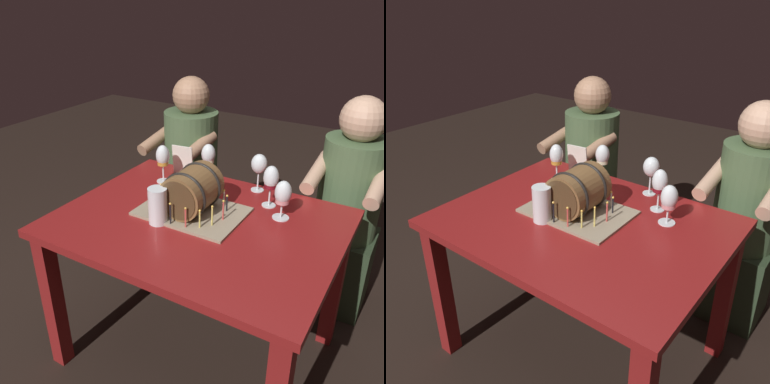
% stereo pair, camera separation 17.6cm
% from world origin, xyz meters
% --- Properties ---
extents(ground_plane, '(8.00, 8.00, 0.00)m').
position_xyz_m(ground_plane, '(0.00, 0.00, 0.00)').
color(ground_plane, black).
extents(dining_table, '(1.17, 0.90, 0.74)m').
position_xyz_m(dining_table, '(0.00, 0.00, 0.63)').
color(dining_table, maroon).
rests_on(dining_table, ground).
extents(barrel_cake, '(0.44, 0.32, 0.21)m').
position_xyz_m(barrel_cake, '(-0.06, 0.04, 0.84)').
color(barrel_cake, gray).
rests_on(barrel_cake, dining_table).
extents(wine_glass_rose, '(0.07, 0.07, 0.17)m').
position_xyz_m(wine_glass_rose, '(0.29, 0.19, 0.86)').
color(wine_glass_rose, white).
rests_on(wine_glass_rose, dining_table).
extents(wine_glass_amber, '(0.07, 0.07, 0.19)m').
position_xyz_m(wine_glass_amber, '(-0.35, 0.24, 0.87)').
color(wine_glass_amber, white).
rests_on(wine_glass_amber, dining_table).
extents(wine_glass_red, '(0.07, 0.07, 0.19)m').
position_xyz_m(wine_glass_red, '(0.21, 0.27, 0.87)').
color(wine_glass_red, white).
rests_on(wine_glass_red, dining_table).
extents(wine_glass_empty, '(0.08, 0.08, 0.19)m').
position_xyz_m(wine_glass_empty, '(0.10, 0.39, 0.88)').
color(wine_glass_empty, white).
rests_on(wine_glass_empty, dining_table).
extents(wine_glass_white, '(0.07, 0.07, 0.18)m').
position_xyz_m(wine_glass_white, '(-0.17, 0.39, 0.87)').
color(wine_glass_white, white).
rests_on(wine_glass_white, dining_table).
extents(beer_pint, '(0.08, 0.08, 0.16)m').
position_xyz_m(beer_pint, '(-0.13, -0.11, 0.82)').
color(beer_pint, white).
rests_on(beer_pint, dining_table).
extents(menu_card, '(0.11, 0.04, 0.16)m').
position_xyz_m(menu_card, '(-0.31, 0.36, 0.82)').
color(menu_card, silver).
rests_on(menu_card, dining_table).
extents(person_seated_left, '(0.39, 0.48, 1.18)m').
position_xyz_m(person_seated_left, '(-0.47, 0.72, 0.54)').
color(person_seated_left, '#2A3A24').
rests_on(person_seated_left, ground).
extents(person_seated_right, '(0.36, 0.46, 1.18)m').
position_xyz_m(person_seated_right, '(0.47, 0.72, 0.54)').
color(person_seated_right, '#2A3A24').
rests_on(person_seated_right, ground).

